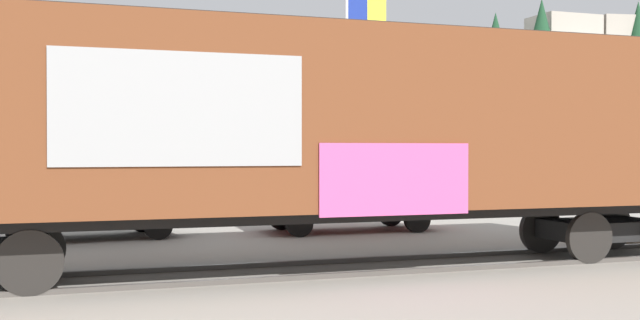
% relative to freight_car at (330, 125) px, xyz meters
% --- Properties ---
extents(ground_plane, '(260.00, 260.00, 0.00)m').
position_rel_freight_car_xyz_m(ground_plane, '(1.41, 0.00, -2.44)').
color(ground_plane, gray).
extents(track, '(60.00, 5.06, 0.08)m').
position_rel_freight_car_xyz_m(track, '(-1.15, -0.06, -2.40)').
color(track, '#4C4742').
rests_on(track, ground_plane).
extents(freight_car, '(15.93, 3.57, 4.21)m').
position_rel_freight_car_xyz_m(freight_car, '(0.00, 0.00, 0.00)').
color(freight_car, brown).
rests_on(freight_car, ground_plane).
extents(flagpole, '(1.59, 0.36, 7.54)m').
position_rel_freight_car_xyz_m(flagpole, '(4.26, 11.66, 2.49)').
color(flagpole, silver).
rests_on(flagpole, ground_plane).
extents(hillside, '(159.71, 39.32, 17.67)m').
position_rel_freight_car_xyz_m(hillside, '(1.49, 67.14, 4.01)').
color(hillside, silver).
rests_on(hillside, ground_plane).
extents(parked_car_black, '(4.48, 2.58, 1.79)m').
position_rel_freight_car_xyz_m(parked_car_black, '(-4.16, 5.75, -1.57)').
color(parked_car_black, black).
rests_on(parked_car_black, ground_plane).
extents(parked_car_red, '(4.54, 2.03, 1.65)m').
position_rel_freight_car_xyz_m(parked_car_red, '(2.06, 5.70, -1.61)').
color(parked_car_red, '#B21E1E').
rests_on(parked_car_red, ground_plane).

